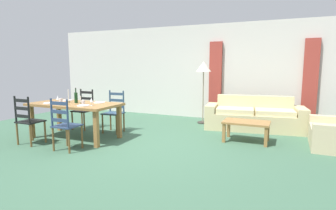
{
  "coord_description": "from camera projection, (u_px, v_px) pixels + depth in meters",
  "views": [
    {
      "loc": [
        2.56,
        -4.49,
        1.52
      ],
      "look_at": [
        0.36,
        0.46,
        0.75
      ],
      "focal_mm": 29.23,
      "sensor_mm": 36.0,
      "label": 1
    }
  ],
  "objects": [
    {
      "name": "candle_short",
      "position": [
        81.0,
        102.0,
        5.63
      ],
      "size": [
        0.05,
        0.05,
        0.17
      ],
      "color": "#998C66",
      "rests_on": "dining_table"
    },
    {
      "name": "dinner_plate_far_left",
      "position": [
        67.0,
        100.0,
        6.16
      ],
      "size": [
        0.24,
        0.24,
        0.02
      ],
      "primitive_type": "cylinder",
      "color": "white",
      "rests_on": "dining_table"
    },
    {
      "name": "dinner_plate_far_right",
      "position": [
        99.0,
        102.0,
        5.8
      ],
      "size": [
        0.24,
        0.24,
        0.02
      ],
      "primitive_type": "cylinder",
      "color": "white",
      "rests_on": "dining_table"
    },
    {
      "name": "fork_far_left",
      "position": [
        62.0,
        100.0,
        6.22
      ],
      "size": [
        0.02,
        0.17,
        0.01
      ],
      "primitive_type": "cube",
      "rotation": [
        0.0,
        0.0,
        0.04
      ],
      "color": "silver",
      "rests_on": "dining_table"
    },
    {
      "name": "dining_chair_far_left",
      "position": [
        84.0,
        109.0,
        6.68
      ],
      "size": [
        0.43,
        0.41,
        0.96
      ],
      "color": "black",
      "rests_on": "ground_plane"
    },
    {
      "name": "curtain_panel_left",
      "position": [
        215.0,
        81.0,
        7.76
      ],
      "size": [
        0.35,
        0.08,
        2.2
      ],
      "primitive_type": "cube",
      "color": "#9F382F",
      "rests_on": "ground_plane"
    },
    {
      "name": "wine_bottle",
      "position": [
        76.0,
        97.0,
        5.78
      ],
      "size": [
        0.07,
        0.07,
        0.32
      ],
      "color": "#143819",
      "rests_on": "dining_table"
    },
    {
      "name": "ground_plane",
      "position": [
        142.0,
        146.0,
        5.31
      ],
      "size": [
        9.6,
        9.6,
        0.02
      ],
      "primitive_type": "cube",
      "color": "#3C624A"
    },
    {
      "name": "curtain_panel_right",
      "position": [
        310.0,
        83.0,
        6.79
      ],
      "size": [
        0.35,
        0.08,
        2.2
      ],
      "primitive_type": "cube",
      "color": "#9F382F",
      "rests_on": "ground_plane"
    },
    {
      "name": "fork_near_left",
      "position": [
        44.0,
        103.0,
        5.77
      ],
      "size": [
        0.03,
        0.17,
        0.01
      ],
      "primitive_type": "cube",
      "rotation": [
        0.0,
        0.0,
        -0.08
      ],
      "color": "silver",
      "rests_on": "dining_table"
    },
    {
      "name": "wall_far",
      "position": [
        196.0,
        72.0,
        8.1
      ],
      "size": [
        9.6,
        0.16,
        2.7
      ],
      "primitive_type": "cube",
      "color": "silver",
      "rests_on": "ground_plane"
    },
    {
      "name": "wine_glass_near_right",
      "position": [
        91.0,
        100.0,
        5.36
      ],
      "size": [
        0.06,
        0.06,
        0.16
      ],
      "color": "white",
      "rests_on": "dining_table"
    },
    {
      "name": "fork_near_right",
      "position": [
        77.0,
        105.0,
        5.4
      ],
      "size": [
        0.02,
        0.17,
        0.01
      ],
      "primitive_type": "cube",
      "rotation": [
        0.0,
        0.0,
        -0.01
      ],
      "color": "silver",
      "rests_on": "dining_table"
    },
    {
      "name": "coffee_cup_secondary",
      "position": [
        61.0,
        100.0,
        5.85
      ],
      "size": [
        0.07,
        0.07,
        0.09
      ],
      "primitive_type": "cylinder",
      "color": "silver",
      "rests_on": "dining_table"
    },
    {
      "name": "dining_table",
      "position": [
        75.0,
        107.0,
        5.76
      ],
      "size": [
        1.9,
        0.96,
        0.75
      ],
      "color": "olive",
      "rests_on": "ground_plane"
    },
    {
      "name": "dining_chair_near_left",
      "position": [
        28.0,
        120.0,
        5.3
      ],
      "size": [
        0.42,
        0.4,
        0.96
      ],
      "color": "black",
      "rests_on": "ground_plane"
    },
    {
      "name": "dinner_plate_near_right",
      "position": [
        83.0,
        106.0,
        5.34
      ],
      "size": [
        0.24,
        0.24,
        0.02
      ],
      "primitive_type": "cylinder",
      "color": "white",
      "rests_on": "dining_table"
    },
    {
      "name": "coffee_cup_primary",
      "position": [
        83.0,
        102.0,
        5.55
      ],
      "size": [
        0.07,
        0.07,
        0.09
      ],
      "primitive_type": "cylinder",
      "color": "silver",
      "rests_on": "dining_table"
    },
    {
      "name": "wine_glass_near_left",
      "position": [
        58.0,
        98.0,
        5.72
      ],
      "size": [
        0.06,
        0.06,
        0.16
      ],
      "color": "white",
      "rests_on": "dining_table"
    },
    {
      "name": "standing_lamp",
      "position": [
        204.0,
        70.0,
        7.17
      ],
      "size": [
        0.4,
        0.4,
        1.64
      ],
      "color": "#332D28",
      "rests_on": "ground_plane"
    },
    {
      "name": "coffee_table",
      "position": [
        246.0,
        124.0,
        5.52
      ],
      "size": [
        0.9,
        0.56,
        0.42
      ],
      "color": "olive",
      "rests_on": "ground_plane"
    },
    {
      "name": "dining_chair_near_right",
      "position": [
        65.0,
        125.0,
        4.92
      ],
      "size": [
        0.43,
        0.41,
        0.96
      ],
      "color": "navy",
      "rests_on": "ground_plane"
    },
    {
      "name": "dinner_plate_near_left",
      "position": [
        49.0,
        103.0,
        5.71
      ],
      "size": [
        0.24,
        0.24,
        0.02
      ],
      "primitive_type": "cylinder",
      "color": "white",
      "rests_on": "dining_table"
    },
    {
      "name": "couch",
      "position": [
        254.0,
        117.0,
        6.62
      ],
      "size": [
        2.37,
        1.1,
        0.8
      ],
      "color": "#D0C08C",
      "rests_on": "ground_plane"
    },
    {
      "name": "fork_far_right",
      "position": [
        94.0,
        102.0,
        5.86
      ],
      "size": [
        0.02,
        0.17,
        0.01
      ],
      "primitive_type": "cube",
      "rotation": [
        0.0,
        0.0,
        0.01
      ],
      "color": "silver",
      "rests_on": "dining_table"
    },
    {
      "name": "dining_chair_far_right",
      "position": [
        114.0,
        112.0,
        6.32
      ],
      "size": [
        0.45,
        0.43,
        0.96
      ],
      "color": "#2C455F",
      "rests_on": "ground_plane"
    },
    {
      "name": "candle_tall",
      "position": [
        69.0,
        99.0,
        5.83
      ],
      "size": [
        0.05,
        0.05,
        0.28
      ],
      "color": "#998C66",
      "rests_on": "dining_table"
    }
  ]
}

